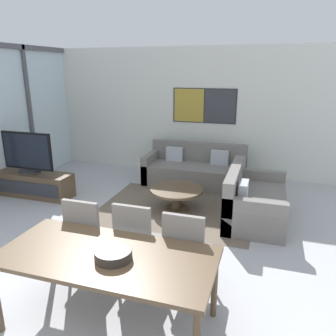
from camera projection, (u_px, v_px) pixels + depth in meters
The scene contains 12 objects.
wall_back at pixel (198, 112), 7.30m from camera, with size 7.73×0.09×2.80m.
area_rug at pixel (176, 209), 5.67m from camera, with size 2.60×2.00×0.01m.
tv_console at pixel (31, 184), 6.24m from camera, with size 1.65×0.47×0.45m.
television at pixel (27, 153), 6.06m from camera, with size 1.05×0.20×0.77m.
sofa_main at pixel (195, 170), 6.90m from camera, with size 2.05×0.89×0.82m.
sofa_side at pixel (251, 202), 5.27m from camera, with size 0.89×1.61×0.82m.
coffee_table at pixel (176, 194), 5.59m from camera, with size 0.91×0.91×0.38m.
dining_table at pixel (107, 261), 2.94m from camera, with size 1.96×0.90×0.74m.
dining_chair_left at pixel (88, 233), 3.71m from camera, with size 0.46×0.46×0.98m.
dining_chair_centre at pixel (137, 239), 3.60m from camera, with size 0.46×0.46×0.98m.
dining_chair_right at pixel (186, 249), 3.38m from camera, with size 0.46×0.46×0.98m.
fruit_bowl at pixel (113, 254), 2.84m from camera, with size 0.33×0.33×0.09m.
Camera 1 is at (1.58, -1.55, 2.33)m, focal length 35.00 mm.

